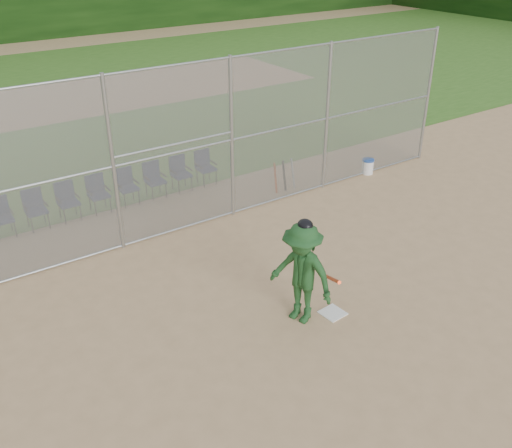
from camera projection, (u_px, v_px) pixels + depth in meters
ground at (332, 329)px, 10.50m from camera, size 100.00×100.00×0.00m
grass_strip at (45, 103)px, 23.62m from camera, size 100.00×100.00×0.00m
dirt_patch_far at (45, 103)px, 23.62m from camera, size 24.00×24.00×0.00m
backstop_fence at (195, 145)px, 13.17m from camera, size 16.09×0.09×4.00m
home_plate at (333, 313)px, 10.92m from camera, size 0.46×0.46×0.02m
batter_at_plate at (302, 273)px, 10.31m from camera, size 1.16×1.51×2.09m
water_cooler at (368, 166)px, 16.90m from camera, size 0.36×0.36×0.45m
spare_bats at (284, 176)px, 15.78m from camera, size 0.66×0.25×0.85m
chair_1 at (2, 219)px, 13.37m from camera, size 0.54×0.52×0.96m
chair_2 at (36, 210)px, 13.76m from camera, size 0.54×0.52×0.96m
chair_3 at (69, 202)px, 14.15m from camera, size 0.54×0.52×0.96m
chair_4 at (99, 195)px, 14.55m from camera, size 0.54×0.52×0.96m
chair_5 at (128, 187)px, 14.94m from camera, size 0.54×0.52×0.96m
chair_6 at (155, 181)px, 15.33m from camera, size 0.54×0.52×0.96m
chair_7 at (181, 174)px, 15.73m from camera, size 0.54×0.52×0.96m
chair_8 at (206, 168)px, 16.12m from camera, size 0.54×0.52×0.96m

